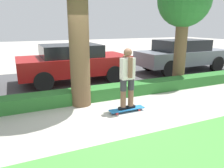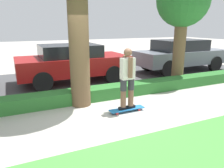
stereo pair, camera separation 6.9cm
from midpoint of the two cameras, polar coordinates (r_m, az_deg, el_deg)
The scene contains 8 objects.
ground_plane at distance 5.48m, azimuth 0.40°, elevation -9.09°, with size 60.00×60.00×0.00m, color #ADA89E.
street_asphalt at distance 9.26m, azimuth -10.74°, elevation 0.80°, with size 18.24×5.00×0.01m.
hedge_row at distance 6.80m, azimuth -5.35°, elevation -2.58°, with size 18.24×0.60×0.38m.
skateboard at distance 5.90m, azimuth 3.56°, elevation -6.56°, with size 0.98×0.24×0.09m.
skater_person at distance 5.64m, azimuth 3.70°, elevation 1.70°, with size 0.49×0.41×1.61m.
tree_far at distance 8.85m, azimuth 17.76°, elevation 19.34°, with size 1.93×1.93×4.10m.
parked_car_middle at distance 9.03m, azimuth -10.46°, elevation 5.65°, with size 4.39×2.05×1.51m.
parked_car_rear at distance 11.56m, azimuth 17.44°, elevation 7.41°, with size 4.81×1.85×1.56m.
Camera 2 is at (-2.16, -4.51, 2.24)m, focal length 35.00 mm.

